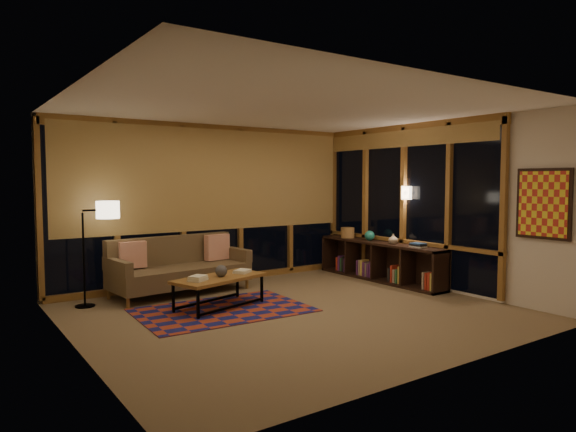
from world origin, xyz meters
TOP-DOWN VIEW (x-y plane):
  - floor at (0.00, 0.00)m, footprint 5.50×5.00m
  - ceiling at (0.00, 0.00)m, footprint 5.50×5.00m
  - walls at (0.00, 0.00)m, footprint 5.51×5.01m
  - window_wall_back at (0.00, 2.43)m, footprint 5.30×0.16m
  - window_wall_right at (2.68, 0.60)m, footprint 0.16×3.70m
  - wall_art at (2.71, -1.85)m, footprint 0.06×0.74m
  - wall_sconce at (2.62, 0.45)m, footprint 0.12×0.18m
  - sofa at (-0.80, 1.93)m, footprint 2.18×1.05m
  - pillow_left at (-1.51, 2.05)m, footprint 0.40×0.14m
  - pillow_right at (-0.07, 2.13)m, footprint 0.43×0.19m
  - area_rug at (-0.75, 0.63)m, footprint 2.31×1.60m
  - coffee_table at (-0.71, 0.80)m, footprint 1.41×0.92m
  - book_stack_a at (-1.08, 0.71)m, footprint 0.28×0.27m
  - book_stack_b at (-0.31, 0.88)m, footprint 0.29×0.27m
  - ceramic_pot at (-0.69, 0.79)m, footprint 0.17×0.17m
  - floor_lamp at (-2.23, 1.92)m, footprint 0.50×0.33m
  - bookshelf at (2.49, 0.94)m, footprint 0.40×2.72m
  - basket at (2.47, 1.76)m, footprint 0.31×0.31m
  - teal_bowl at (2.49, 1.19)m, footprint 0.22×0.22m
  - vase at (2.49, 0.61)m, footprint 0.19×0.19m
  - shelf_book_stack at (2.49, 0.07)m, footprint 0.23×0.29m

SIDE VIEW (x-z plane):
  - floor at x=0.00m, z-range -0.01..0.01m
  - area_rug at x=-0.75m, z-range 0.00..0.01m
  - coffee_table at x=-0.71m, z-range 0.00..0.43m
  - bookshelf at x=2.49m, z-range 0.00..0.68m
  - sofa at x=-0.80m, z-range 0.00..0.86m
  - book_stack_b at x=-0.31m, z-range 0.43..0.48m
  - book_stack_a at x=-1.08m, z-range 0.43..0.50m
  - ceramic_pot at x=-0.69m, z-range 0.43..0.60m
  - pillow_left at x=-1.51m, z-range 0.43..0.83m
  - pillow_right at x=-0.07m, z-range 0.43..0.85m
  - shelf_book_stack at x=2.49m, z-range 0.68..0.76m
  - floor_lamp at x=-2.23m, z-range 0.00..1.48m
  - vase at x=2.49m, z-range 0.68..0.85m
  - teal_bowl at x=2.49m, z-range 0.68..0.86m
  - basket at x=2.47m, z-range 0.68..0.87m
  - walls at x=0.00m, z-range 0.00..2.70m
  - window_wall_back at x=0.00m, z-range 0.05..2.65m
  - window_wall_right at x=2.68m, z-range 0.05..2.65m
  - wall_art at x=2.71m, z-range 0.98..1.92m
  - wall_sconce at x=2.62m, z-range 1.44..1.66m
  - ceiling at x=0.00m, z-range 2.70..2.71m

